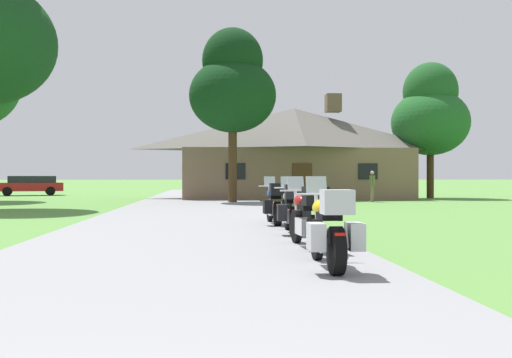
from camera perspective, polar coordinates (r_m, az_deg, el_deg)
The scene contains 11 objects.
ground_plane at distance 21.31m, azimuth -5.79°, elevation -3.41°, with size 500.00×500.00×0.00m, color #56893D.
asphalt_driveway at distance 19.31m, azimuth -5.91°, elevation -3.70°, with size 6.40×80.00×0.06m, color gray.
motorcycle_yellow_nearest_to_camera at distance 8.40m, azimuth 7.00°, elevation -4.85°, with size 0.72×2.08×1.30m.
motorcycle_red_second_in_row at distance 10.83m, azimuth 4.87°, elevation -3.65°, with size 0.66×2.08×1.30m.
motorcycle_silver_third_in_row at distance 13.60m, azimuth 3.43°, elevation -2.90°, with size 0.74×2.08×1.30m.
motorcycle_blue_farthest_in_row at distance 16.18m, azimuth 1.81°, elevation -2.40°, with size 0.75×2.08×1.30m.
stone_lodge at distance 36.62m, azimuth 3.68°, elevation 2.56°, with size 14.17×6.53×6.42m.
bystander_olive_shirt_near_lodge at distance 32.55m, azimuth 11.02°, elevation -0.52°, with size 0.37×0.49×1.67m.
tree_by_lodge_front at distance 30.79m, azimuth -2.24°, elevation 8.89°, with size 4.43×4.43×8.92m.
tree_right_of_lodge at distance 39.01m, azimuth 16.28°, elevation 6.03°, with size 4.82×4.82×8.48m.
parked_red_suv_far_left at distance 45.76m, azimuth -20.74°, elevation -0.51°, with size 4.93×3.08×1.40m.
Camera 1 is at (0.45, -1.26, 1.35)m, focal length 41.96 mm.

